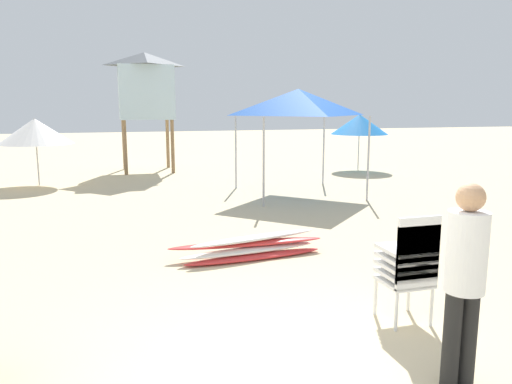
{
  "coord_description": "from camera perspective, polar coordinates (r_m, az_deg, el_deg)",
  "views": [
    {
      "loc": [
        -1.06,
        -3.58,
        2.3
      ],
      "look_at": [
        1.13,
        3.98,
        0.9
      ],
      "focal_mm": 34.49,
      "sensor_mm": 36.0,
      "label": 1
    }
  ],
  "objects": [
    {
      "name": "popup_canopy",
      "position": [
        12.74,
        4.92,
        10.33
      ],
      "size": [
        2.69,
        2.69,
        2.7
      ],
      "color": "#B2B2B7",
      "rests_on": "ground"
    },
    {
      "name": "beach_umbrella_left",
      "position": [
        15.42,
        -24.23,
        6.44
      ],
      "size": [
        2.07,
        2.07,
        1.92
      ],
      "color": "beige",
      "rests_on": "ground"
    },
    {
      "name": "beach_umbrella_mid",
      "position": [
        17.92,
        11.91,
        7.69
      ],
      "size": [
        2.01,
        2.01,
        1.98
      ],
      "color": "beige",
      "rests_on": "ground"
    },
    {
      "name": "stacked_plastic_chairs",
      "position": [
        5.42,
        17.48,
        -7.65
      ],
      "size": [
        0.48,
        0.48,
        1.2
      ],
      "color": "white",
      "rests_on": "ground"
    },
    {
      "name": "lifeguard_near_left",
      "position": [
        4.3,
        23.06,
        -8.62
      ],
      "size": [
        0.32,
        0.32,
        1.71
      ],
      "color": "black",
      "rests_on": "ground"
    },
    {
      "name": "surfboard_pile",
      "position": [
        7.56,
        -0.57,
        -6.42
      ],
      "size": [
        2.44,
        0.77,
        0.32
      ],
      "color": "red",
      "rests_on": "ground"
    },
    {
      "name": "lifeguard_tower",
      "position": [
        17.65,
        -12.71,
        11.92
      ],
      "size": [
        1.98,
        1.98,
        4.06
      ],
      "color": "olive",
      "rests_on": "ground"
    }
  ]
}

